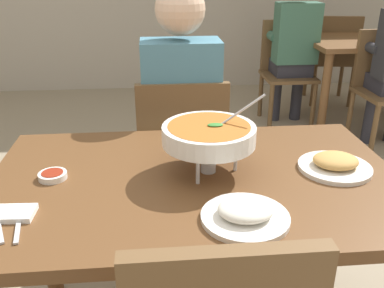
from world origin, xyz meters
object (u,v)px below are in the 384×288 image
object	(u,v)px
curry_bowl	(209,135)
chair_bg_corner	(334,55)
dining_table_far	(362,55)
rice_plate	(245,213)
chair_bg_middle	(384,82)
patron_bg_right	(294,41)
chair_diner_main	(182,154)
diner_main	(181,107)
appetizer_plate	(335,164)
chair_bg_right	(286,66)
sauce_dish	(53,175)
dining_table_main	(196,206)

from	to	relation	value
curry_bowl	chair_bg_corner	size ratio (longest dim) A/B	0.37
dining_table_far	chair_bg_corner	world-z (taller)	chair_bg_corner
rice_plate	chair_bg_middle	bearing A→B (deg)	53.76
patron_bg_right	chair_diner_main	bearing A→B (deg)	-122.78
diner_main	rice_plate	size ratio (longest dim) A/B	5.46
chair_diner_main	diner_main	xyz separation A→B (m)	(0.00, 0.03, 0.24)
chair_diner_main	chair_bg_middle	world-z (taller)	same
appetizer_plate	chair_bg_middle	distance (m)	2.27
chair_diner_main	diner_main	distance (m)	0.24
chair_bg_right	chair_bg_corner	distance (m)	0.74
diner_main	sauce_dish	world-z (taller)	diner_main
rice_plate	curry_bowl	bearing A→B (deg)	102.00
curry_bowl	chair_bg_right	xyz separation A→B (m)	(1.03, 2.47, -0.37)
rice_plate	dining_table_far	distance (m)	3.11
chair_bg_right	sauce_dish	bearing A→B (deg)	-121.79
rice_plate	appetizer_plate	xyz separation A→B (m)	(0.36, 0.27, 0.00)
sauce_dish	chair_bg_corner	bearing A→B (deg)	53.29
dining_table_main	appetizer_plate	world-z (taller)	appetizer_plate
dining_table_far	chair_bg_middle	xyz separation A→B (m)	(-0.03, -0.50, -0.11)
dining_table_main	chair_diner_main	size ratio (longest dim) A/B	1.48
diner_main	curry_bowl	size ratio (longest dim) A/B	3.94
rice_plate	patron_bg_right	world-z (taller)	patron_bg_right
dining_table_far	sauce_dish	bearing A→B (deg)	-132.65
curry_bowl	chair_bg_corner	bearing A→B (deg)	60.21
appetizer_plate	chair_bg_right	distance (m)	2.58
chair_diner_main	dining_table_far	bearing A→B (deg)	44.54
appetizer_plate	chair_bg_right	xyz separation A→B (m)	(0.61, 2.50, -0.27)
diner_main	patron_bg_right	xyz separation A→B (m)	(1.10, 1.68, 0.00)
diner_main	rice_plate	xyz separation A→B (m)	(0.11, -0.99, 0.03)
curry_bowl	rice_plate	world-z (taller)	curry_bowl
curry_bowl	appetizer_plate	world-z (taller)	curry_bowl
diner_main	sauce_dish	size ratio (longest dim) A/B	14.56
dining_table_main	diner_main	bearing A→B (deg)	90.00
diner_main	chair_bg_corner	world-z (taller)	diner_main
dining_table_main	appetizer_plate	bearing A→B (deg)	1.07
rice_plate	diner_main	bearing A→B (deg)	96.05
rice_plate	sauce_dish	xyz separation A→B (m)	(-0.56, 0.29, -0.01)
chair_bg_corner	dining_table_main	bearing A→B (deg)	-120.14
dining_table_main	sauce_dish	world-z (taller)	sauce_dish
sauce_dish	dining_table_main	bearing A→B (deg)	-3.88
dining_table_main	sauce_dish	size ratio (longest dim) A/B	14.76
dining_table_main	chair_diner_main	bearing A→B (deg)	90.00
sauce_dish	patron_bg_right	size ratio (longest dim) A/B	0.07
diner_main	dining_table_far	distance (m)	2.40
curry_bowl	appetizer_plate	bearing A→B (deg)	-3.51
dining_table_main	dining_table_far	world-z (taller)	same
dining_table_main	chair_bg_corner	distance (m)	3.37
chair_diner_main	appetizer_plate	distance (m)	0.88
patron_bg_right	diner_main	bearing A→B (deg)	-123.28
chair_diner_main	chair_bg_middle	bearing A→B (deg)	35.38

